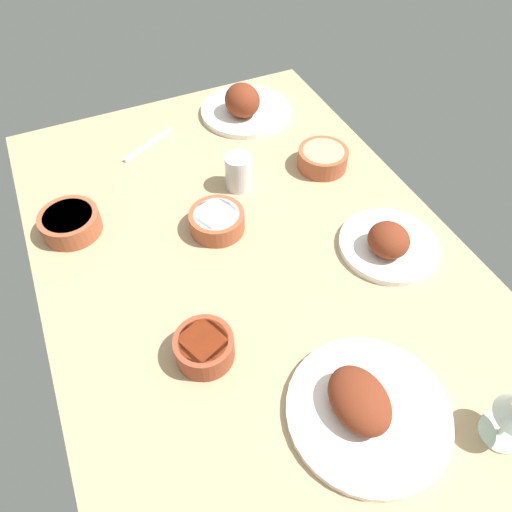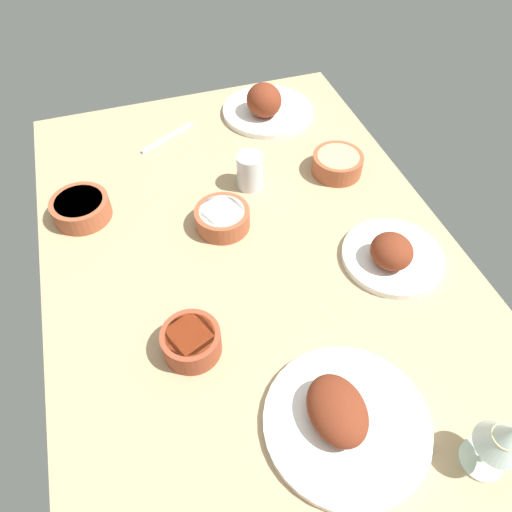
{
  "view_description": "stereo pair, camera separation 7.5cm",
  "coord_description": "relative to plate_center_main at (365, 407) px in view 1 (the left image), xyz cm",
  "views": [
    {
      "loc": [
        -60.35,
        27.51,
        84.55
      ],
      "look_at": [
        0.0,
        0.0,
        6.0
      ],
      "focal_mm": 33.57,
      "sensor_mm": 36.0,
      "label": 1
    },
    {
      "loc": [
        -63.06,
        20.54,
        84.55
      ],
      "look_at": [
        0.0,
        0.0,
        6.0
      ],
      "focal_mm": 33.57,
      "sensor_mm": 36.0,
      "label": 2
    }
  ],
  "objects": [
    {
      "name": "fork_loose",
      "position": [
        88.23,
        12.39,
        -1.81
      ],
      "size": [
        9.54,
        16.09,
        0.8
      ],
      "primitive_type": "cube",
      "rotation": [
        0.0,
        0.0,
        5.22
      ],
      "color": "silver",
      "rests_on": "dining_table"
    },
    {
      "name": "dining_table",
      "position": [
        38.33,
        2.79,
        -4.21
      ],
      "size": [
        140.0,
        90.0,
        4.0
      ],
      "primitive_type": "cube",
      "color": "tan",
      "rests_on": "ground"
    },
    {
      "name": "bowl_cream",
      "position": [
        51.21,
        6.72,
        0.42
      ],
      "size": [
        12.65,
        12.65,
        4.79
      ],
      "color": "#A35133",
      "rests_on": "dining_table"
    },
    {
      "name": "plate_far_side",
      "position": [
        90.41,
        -17.2,
        0.96
      ],
      "size": [
        26.26,
        26.26,
        10.42
      ],
      "color": "white",
      "rests_on": "dining_table"
    },
    {
      "name": "bowl_sauce",
      "position": [
        21.67,
        20.8,
        0.77
      ],
      "size": [
        11.11,
        11.11,
        5.46
      ],
      "color": "brown",
      "rests_on": "dining_table"
    },
    {
      "name": "bowl_potatoes",
      "position": [
        60.77,
        -26.35,
        0.56
      ],
      "size": [
        12.82,
        12.82,
        5.07
      ],
      "color": "#A35133",
      "rests_on": "dining_table"
    },
    {
      "name": "plate_center_main",
      "position": [
        0.0,
        0.0,
        0.0
      ],
      "size": [
        28.26,
        28.26,
        7.69
      ],
      "color": "white",
      "rests_on": "dining_table"
    },
    {
      "name": "bowl_soup",
      "position": [
        64.41,
        37.26,
        0.52
      ],
      "size": [
        13.43,
        13.43,
        4.98
      ],
      "color": "#A35133",
      "rests_on": "dining_table"
    },
    {
      "name": "water_tumbler",
      "position": [
        62.66,
        -3.57,
        2.31
      ],
      "size": [
        6.55,
        6.55,
        9.03
      ],
      "primitive_type": "cylinder",
      "color": "silver",
      "rests_on": "dining_table"
    },
    {
      "name": "plate_near_viewer",
      "position": [
        29.32,
        -24.98,
        0.27
      ],
      "size": [
        22.02,
        22.02,
        8.25
      ],
      "color": "white",
      "rests_on": "dining_table"
    }
  ]
}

